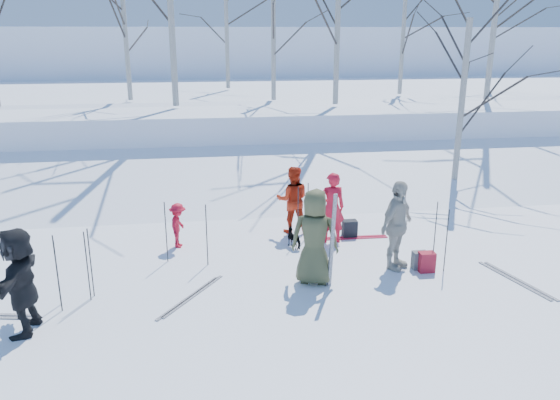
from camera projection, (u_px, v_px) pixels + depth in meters
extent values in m
plane|color=white|center=(291.00, 287.00, 10.56)|extent=(120.00, 120.00, 0.00)
cube|color=white|center=(255.00, 184.00, 17.14)|extent=(70.00, 9.49, 4.12)
cube|color=white|center=(235.00, 112.00, 26.35)|extent=(70.00, 18.00, 2.20)
cube|color=white|center=(219.00, 66.00, 45.91)|extent=(90.00, 30.00, 6.00)
imported|color=#43472A|center=(315.00, 237.00, 10.48)|extent=(1.07, 0.87, 1.90)
imported|color=red|center=(332.00, 208.00, 12.59)|extent=(0.61, 0.40, 1.67)
imported|color=#B9250E|center=(293.00, 200.00, 13.23)|extent=(0.87, 0.72, 1.65)
imported|color=red|center=(178.00, 225.00, 12.38)|extent=(0.51, 0.73, 1.04)
imported|color=beige|center=(397.00, 225.00, 11.13)|extent=(1.13, 1.07, 1.88)
imported|color=black|center=(20.00, 281.00, 8.75)|extent=(0.67, 1.71, 1.80)
imported|color=black|center=(295.00, 238.00, 12.44)|extent=(0.46, 0.57, 0.44)
cube|color=silver|center=(332.00, 241.00, 10.27)|extent=(0.11, 0.17, 1.90)
cube|color=silver|center=(332.00, 241.00, 10.28)|extent=(0.11, 0.23, 1.89)
cylinder|color=black|center=(298.00, 214.00, 12.64)|extent=(0.02, 0.02, 1.34)
cylinder|color=black|center=(166.00, 232.00, 11.53)|extent=(0.02, 0.02, 1.34)
cylinder|color=black|center=(57.00, 271.00, 9.67)|extent=(0.02, 0.02, 1.34)
cylinder|color=black|center=(308.00, 210.00, 12.95)|extent=(0.02, 0.02, 1.34)
cylinder|color=black|center=(87.00, 267.00, 9.84)|extent=(0.02, 0.02, 1.34)
cylinder|color=black|center=(207.00, 235.00, 11.36)|extent=(0.02, 0.02, 1.34)
cylinder|color=black|center=(58.00, 276.00, 9.45)|extent=(0.02, 0.02, 1.34)
cylinder|color=black|center=(446.00, 241.00, 11.04)|extent=(0.02, 0.02, 1.34)
cylinder|color=black|center=(91.00, 263.00, 9.99)|extent=(0.02, 0.02, 1.34)
cylinder|color=black|center=(435.00, 232.00, 11.54)|extent=(0.02, 0.02, 1.34)
cube|color=maroon|center=(427.00, 262.00, 11.17)|extent=(0.32, 0.22, 0.42)
cube|color=#505457|center=(420.00, 260.00, 11.31)|extent=(0.30, 0.20, 0.38)
cube|color=black|center=(350.00, 228.00, 13.11)|extent=(0.34, 0.24, 0.40)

